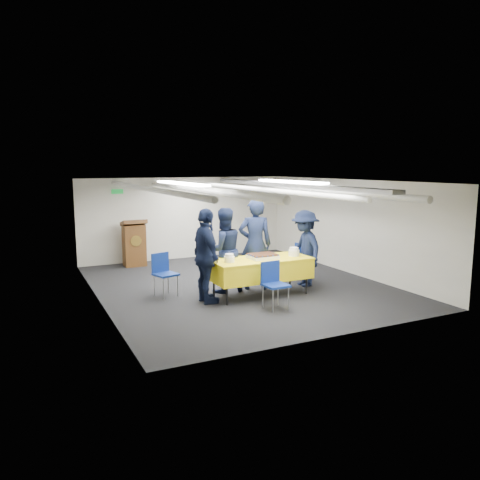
% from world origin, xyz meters
% --- Properties ---
extents(ground, '(7.00, 7.00, 0.00)m').
position_xyz_m(ground, '(0.00, 0.00, 0.00)').
color(ground, black).
rests_on(ground, ground).
extents(room_shell, '(6.00, 7.00, 2.30)m').
position_xyz_m(room_shell, '(0.09, 0.41, 1.81)').
color(room_shell, beige).
rests_on(room_shell, ground).
extents(serving_table, '(2.04, 0.88, 0.77)m').
position_xyz_m(serving_table, '(0.04, -0.95, 0.56)').
color(serving_table, black).
rests_on(serving_table, ground).
extents(sheet_cake, '(0.57, 0.44, 0.10)m').
position_xyz_m(sheet_cake, '(0.08, -0.95, 0.82)').
color(sheet_cake, white).
rests_on(sheet_cake, serving_table).
extents(plate_stack_left, '(0.20, 0.20, 0.16)m').
position_xyz_m(plate_stack_left, '(-0.68, -1.00, 0.85)').
color(plate_stack_left, white).
rests_on(plate_stack_left, serving_table).
extents(plate_stack_right, '(0.23, 0.23, 0.18)m').
position_xyz_m(plate_stack_right, '(0.79, -1.00, 0.85)').
color(plate_stack_right, white).
rests_on(plate_stack_right, serving_table).
extents(podium, '(0.62, 0.53, 1.25)m').
position_xyz_m(podium, '(-1.60, 3.05, 0.61)').
color(podium, brown).
rests_on(podium, ground).
extents(chair_near, '(0.45, 0.45, 0.87)m').
position_xyz_m(chair_near, '(-0.15, -1.78, 0.53)').
color(chair_near, gray).
rests_on(chair_near, ground).
extents(chair_right, '(0.57, 0.57, 0.87)m').
position_xyz_m(chair_right, '(1.42, -0.30, 0.53)').
color(chair_right, gray).
rests_on(chair_right, ground).
extents(chair_left, '(0.52, 0.52, 0.87)m').
position_xyz_m(chair_left, '(-1.74, -0.06, 0.53)').
color(chair_left, gray).
rests_on(chair_left, ground).
extents(sailor_a, '(0.83, 0.70, 1.95)m').
position_xyz_m(sailor_a, '(0.18, -0.42, 0.97)').
color(sailor_a, black).
rests_on(sailor_a, ground).
extents(sailor_b, '(0.88, 0.69, 1.77)m').
position_xyz_m(sailor_b, '(-0.52, -0.34, 0.89)').
color(sailor_b, black).
rests_on(sailor_b, ground).
extents(sailor_c, '(0.46, 1.08, 1.83)m').
position_xyz_m(sailor_c, '(-1.14, -0.93, 0.92)').
color(sailor_c, black).
rests_on(sailor_c, ground).
extents(sailor_d, '(0.69, 1.12, 1.67)m').
position_xyz_m(sailor_d, '(1.29, -0.65, 0.84)').
color(sailor_d, black).
rests_on(sailor_d, ground).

